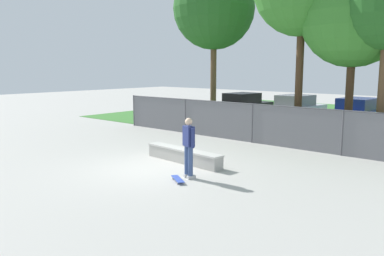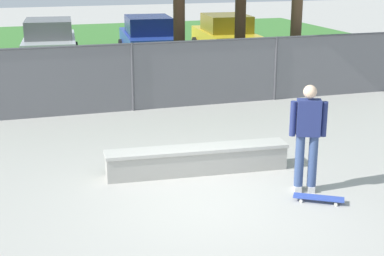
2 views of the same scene
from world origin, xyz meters
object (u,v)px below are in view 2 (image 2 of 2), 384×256
object	(u,v)px
concrete_ledge	(197,160)
skateboarder	(308,134)
car_silver	(50,42)
car_blue	(148,38)
car_yellow	(225,36)
skateboard	(319,198)

from	to	relation	value
concrete_ledge	skateboarder	world-z (taller)	skateboarder
car_silver	skateboarder	bearing A→B (deg)	-76.47
car_blue	car_yellow	bearing A→B (deg)	-4.84
concrete_ledge	skateboard	bearing A→B (deg)	-51.86
skateboard	car_yellow	size ratio (longest dim) A/B	0.18
concrete_ledge	car_yellow	distance (m)	12.78
skateboarder	car_silver	size ratio (longest dim) A/B	0.42
concrete_ledge	car_silver	distance (m)	12.16
skateboarder	car_yellow	xyz separation A→B (m)	(3.48, 13.14, -0.17)
skateboard	car_blue	xyz separation A→B (m)	(0.44, 13.88, 0.77)
car_blue	concrete_ledge	bearing A→B (deg)	-98.95
car_silver	car_yellow	xyz separation A→B (m)	(6.70, -0.23, 0.00)
skateboarder	car_yellow	bearing A→B (deg)	75.18
skateboarder	car_silver	bearing A→B (deg)	103.53
car_silver	car_blue	bearing A→B (deg)	0.35
car_silver	car_blue	world-z (taller)	same
concrete_ledge	car_silver	xyz separation A→B (m)	(-1.77, 12.01, 0.59)
car_yellow	skateboarder	bearing A→B (deg)	-104.82
skateboarder	car_silver	world-z (taller)	skateboarder
skateboarder	skateboard	world-z (taller)	skateboarder
skateboarder	skateboard	xyz separation A→B (m)	(-0.00, -0.48, -0.94)
concrete_ledge	skateboarder	bearing A→B (deg)	-43.26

